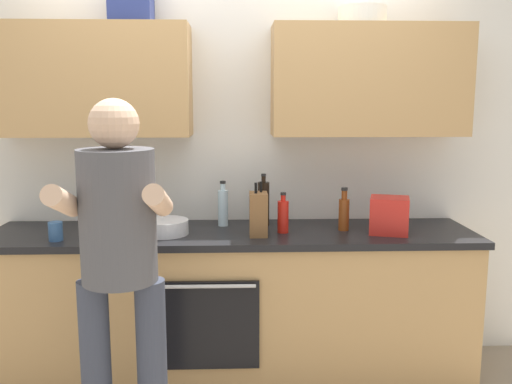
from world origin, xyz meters
TOP-DOWN VIEW (x-y plane):
  - ground_plane at (0.00, 0.00)m, footprint 12.00×12.00m
  - back_wall_unit at (-0.00, 0.27)m, footprint 4.00×0.38m
  - counter at (-0.00, -0.00)m, footprint 2.84×0.67m
  - person_standing at (-0.50, -0.73)m, footprint 0.49×0.45m
  - bottle_hotsauce at (0.30, -0.04)m, footprint 0.06×0.06m
  - bottle_water at (-0.06, 0.15)m, footprint 0.06×0.06m
  - bottle_oil at (-0.80, -0.04)m, footprint 0.05×0.05m
  - bottle_vinegar at (0.66, 0.01)m, footprint 0.06×0.06m
  - bottle_soy at (0.19, 0.16)m, footprint 0.07×0.07m
  - cup_tea at (-0.96, -0.18)m, footprint 0.08×0.08m
  - mixing_bowl at (-0.39, -0.06)m, footprint 0.27×0.27m
  - knife_block at (0.15, -0.11)m, footprint 0.10×0.14m
  - grocery_bag_crisps at (0.91, -0.08)m, footprint 0.26×0.24m

SIDE VIEW (x-z plane):
  - ground_plane at x=0.00m, z-range 0.00..0.00m
  - counter at x=0.00m, z-range 0.00..0.90m
  - mixing_bowl at x=-0.39m, z-range 0.90..0.98m
  - cup_tea at x=-0.96m, z-range 0.90..1.00m
  - person_standing at x=-0.50m, z-range 0.15..1.82m
  - bottle_hotsauce at x=0.30m, z-range 0.88..1.12m
  - grocery_bag_crisps at x=0.91m, z-range 0.90..1.11m
  - bottle_vinegar at x=0.66m, z-range 0.88..1.13m
  - bottle_oil at x=-0.80m, z-range 0.88..1.14m
  - bottle_water at x=-0.06m, z-range 0.88..1.16m
  - knife_block at x=0.15m, z-range 0.87..1.18m
  - bottle_soy at x=0.19m, z-range 0.88..1.20m
  - back_wall_unit at x=0.00m, z-range 0.25..2.75m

